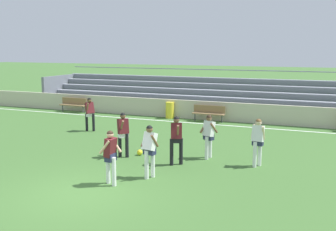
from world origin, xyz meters
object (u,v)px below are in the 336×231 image
bench_near_bin (73,103)px  soccer_ball (140,152)px  player_white_on_ball (150,147)px  player_dark_pressing_high (90,111)px  player_dark_dropping_back (176,136)px  player_white_trailing_run (209,133)px  trash_bin (170,110)px  player_dark_wide_right (123,131)px  player_dark_challenging (111,153)px  player_white_deep_cover (258,138)px  bench_far_left (209,112)px  bleacher_stand (204,95)px

bench_near_bin → soccer_ball: (8.56, -7.81, -0.44)m
player_white_on_ball → player_dark_pressing_high: 7.94m
player_dark_pressing_high → player_dark_dropping_back: bearing=-32.3°
player_white_on_ball → player_white_trailing_run: size_ratio=1.04×
trash_bin → player_white_on_ball: bearing=-71.3°
trash_bin → player_dark_pressing_high: (-2.26, -4.88, 0.51)m
soccer_ball → trash_bin: bearing=104.0°
player_dark_wide_right → player_dark_challenging: bearing=-68.3°
bench_near_bin → player_white_deep_cover: player_white_deep_cover is taller
player_white_trailing_run → player_dark_dropping_back: bearing=-123.3°
trash_bin → player_dark_wide_right: size_ratio=0.56×
player_dark_challenging → trash_bin: bearing=103.4°
bench_far_left → player_dark_challenging: (0.28, -11.14, 0.44)m
bleacher_stand → bench_near_bin: bleacher_stand is taller
bench_near_bin → player_white_on_ball: bearing=-45.2°
soccer_ball → bench_near_bin: bearing=137.6°
bench_near_bin → player_white_on_ball: 14.29m
player_dark_wide_right → player_white_trailing_run: player_dark_wide_right is taller
player_dark_dropping_back → player_white_on_ball: 1.69m
trash_bin → bench_far_left: bearing=-5.1°
bench_near_bin → soccer_ball: size_ratio=8.18×
player_white_on_ball → soccer_ball: 2.91m
player_white_deep_cover → soccer_ball: (-4.41, -0.22, -0.89)m
soccer_ball → bench_far_left: bearing=87.0°
player_dark_dropping_back → player_white_deep_cover: bearing=18.2°
trash_bin → player_dark_challenging: player_dark_challenging is taller
bleacher_stand → bench_near_bin: size_ratio=12.41×
bench_far_left → bench_near_bin: same height
bench_near_bin → player_dark_wide_right: player_dark_wide_right is taller
bench_near_bin → player_white_deep_cover: bearing=-30.3°
bleacher_stand → soccer_ball: bleacher_stand is taller
trash_bin → player_white_deep_cover: bearing=-50.6°
trash_bin → player_dark_pressing_high: bearing=-114.8°
bleacher_stand → player_dark_wide_right: bearing=-88.2°
trash_bin → soccer_ball: 8.28m
player_dark_pressing_high → bench_near_bin: bearing=132.6°
player_white_deep_cover → soccer_ball: player_white_deep_cover is taller
player_dark_dropping_back → soccer_ball: player_dark_dropping_back is taller
bench_far_left → bleacher_stand: bearing=111.4°
bench_far_left → player_dark_challenging: size_ratio=1.09×
player_dark_challenging → player_white_deep_cover: bearing=43.6°
bench_far_left → player_white_on_ball: (1.09, -10.13, 0.47)m
trash_bin → player_white_deep_cover: player_white_deep_cover is taller
player_white_on_ball → soccer_ball: bearing=122.9°
player_dark_dropping_back → player_white_deep_cover: player_dark_dropping_back is taller
bench_near_bin → soccer_ball: bench_near_bin is taller
player_dark_wide_right → player_dark_challenging: player_dark_wide_right is taller
player_white_deep_cover → player_dark_challenging: (-3.72, -3.55, -0.01)m
bench_far_left → player_dark_wide_right: bearing=-95.9°
player_white_on_ball → player_dark_pressing_high: size_ratio=1.02×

